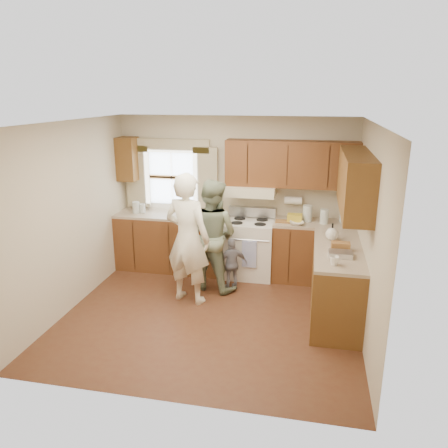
% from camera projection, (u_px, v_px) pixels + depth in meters
% --- Properties ---
extents(room, '(3.80, 3.80, 3.80)m').
position_uv_depth(room, '(210.00, 225.00, 5.45)').
color(room, '#4E2718').
rests_on(room, ground).
extents(kitchen_fixtures, '(3.80, 2.25, 2.15)m').
position_uv_depth(kitchen_fixtures, '(267.00, 233.00, 6.46)').
color(kitchen_fixtures, '#4B2310').
rests_on(kitchen_fixtures, ground).
extents(stove, '(0.76, 0.67, 1.07)m').
position_uv_depth(stove, '(249.00, 247.00, 6.96)').
color(stove, silver).
rests_on(stove, ground).
extents(woman_left, '(0.76, 0.60, 1.84)m').
position_uv_depth(woman_left, '(188.00, 239.00, 5.97)').
color(woman_left, white).
rests_on(woman_left, ground).
extents(woman_right, '(0.97, 0.86, 1.66)m').
position_uv_depth(woman_right, '(212.00, 235.00, 6.40)').
color(woman_right, '#28432A').
rests_on(woman_right, ground).
extents(child, '(0.50, 0.38, 0.79)m').
position_uv_depth(child, '(232.00, 264.00, 6.47)').
color(child, gray).
rests_on(child, ground).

